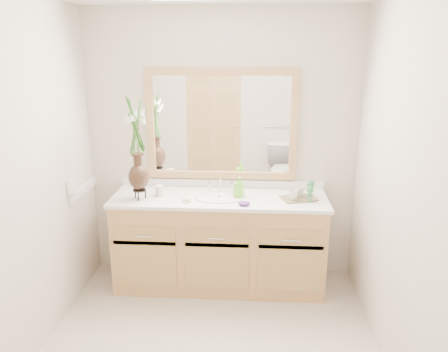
# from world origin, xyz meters

# --- Properties ---
(wall_back) EXTENTS (2.40, 0.02, 2.40)m
(wall_back) POSITION_xyz_m (0.00, 1.30, 1.20)
(wall_back) COLOR silver
(wall_back) RESTS_ON floor
(wall_front) EXTENTS (2.40, 0.02, 2.40)m
(wall_front) POSITION_xyz_m (0.00, -1.30, 1.20)
(wall_front) COLOR silver
(wall_front) RESTS_ON floor
(wall_left) EXTENTS (0.02, 2.60, 2.40)m
(wall_left) POSITION_xyz_m (-1.20, 0.00, 1.20)
(wall_left) COLOR silver
(wall_left) RESTS_ON floor
(wall_right) EXTENTS (0.02, 2.60, 2.40)m
(wall_right) POSITION_xyz_m (1.20, 0.00, 1.20)
(wall_right) COLOR silver
(wall_right) RESTS_ON floor
(vanity) EXTENTS (1.80, 0.55, 0.80)m
(vanity) POSITION_xyz_m (0.00, 1.01, 0.40)
(vanity) COLOR tan
(vanity) RESTS_ON floor
(counter) EXTENTS (1.84, 0.57, 0.03)m
(counter) POSITION_xyz_m (0.00, 1.01, 0.82)
(counter) COLOR white
(counter) RESTS_ON vanity
(sink) EXTENTS (0.38, 0.34, 0.23)m
(sink) POSITION_xyz_m (0.00, 1.00, 0.78)
(sink) COLOR white
(sink) RESTS_ON counter
(mirror) EXTENTS (1.32, 0.04, 0.97)m
(mirror) POSITION_xyz_m (0.00, 1.28, 1.41)
(mirror) COLOR white
(mirror) RESTS_ON wall_back
(switch_plate) EXTENTS (0.02, 0.12, 0.12)m
(switch_plate) POSITION_xyz_m (-1.19, 0.76, 0.98)
(switch_plate) COLOR white
(switch_plate) RESTS_ON wall_left
(flower_vase) EXTENTS (0.20, 0.20, 0.81)m
(flower_vase) POSITION_xyz_m (-0.67, 0.92, 1.38)
(flower_vase) COLOR black
(flower_vase) RESTS_ON counter
(tumbler) EXTENTS (0.07, 0.07, 0.09)m
(tumbler) POSITION_xyz_m (-0.52, 1.01, 0.88)
(tumbler) COLOR beige
(tumbler) RESTS_ON counter
(soap_dish) EXTENTS (0.09, 0.09, 0.03)m
(soap_dish) POSITION_xyz_m (-0.26, 0.87, 0.84)
(soap_dish) COLOR beige
(soap_dish) RESTS_ON counter
(soap_bottle) EXTENTS (0.08, 0.08, 0.16)m
(soap_bottle) POSITION_xyz_m (0.17, 1.04, 0.91)
(soap_bottle) COLOR #74D632
(soap_bottle) RESTS_ON counter
(purple_dish) EXTENTS (0.10, 0.08, 0.03)m
(purple_dish) POSITION_xyz_m (0.22, 0.82, 0.85)
(purple_dish) COLOR #58297C
(purple_dish) RESTS_ON counter
(tray) EXTENTS (0.33, 0.27, 0.01)m
(tray) POSITION_xyz_m (0.67, 1.00, 0.84)
(tray) COLOR olive
(tray) RESTS_ON counter
(mug_left) EXTENTS (0.11, 0.10, 0.09)m
(mug_left) POSITION_xyz_m (0.62, 0.95, 0.89)
(mug_left) COLOR beige
(mug_left) RESTS_ON tray
(mug_right) EXTENTS (0.12, 0.12, 0.09)m
(mug_right) POSITION_xyz_m (0.68, 1.03, 0.89)
(mug_right) COLOR beige
(mug_right) RESTS_ON tray
(goblet_front) EXTENTS (0.06, 0.06, 0.13)m
(goblet_front) POSITION_xyz_m (0.76, 0.94, 0.93)
(goblet_front) COLOR #297D41
(goblet_front) RESTS_ON tray
(goblet_back) EXTENTS (0.06, 0.06, 0.14)m
(goblet_back) POSITION_xyz_m (0.77, 1.07, 0.94)
(goblet_back) COLOR #297D41
(goblet_back) RESTS_ON tray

